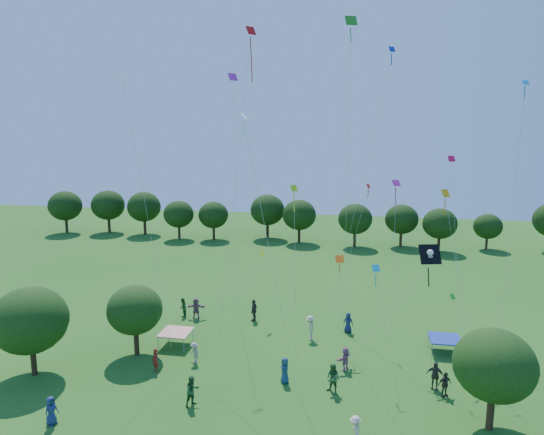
% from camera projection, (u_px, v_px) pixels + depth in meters
% --- Properties ---
extents(near_tree_west, '(4.84, 4.84, 6.00)m').
position_uv_depth(near_tree_west, '(30.00, 320.00, 31.50)').
color(near_tree_west, '#422B19').
rests_on(near_tree_west, ground).
extents(near_tree_north, '(3.91, 3.91, 5.18)m').
position_uv_depth(near_tree_north, '(135.00, 310.00, 34.46)').
color(near_tree_north, '#422B19').
rests_on(near_tree_north, ground).
extents(near_tree_east, '(4.27, 4.27, 5.64)m').
position_uv_depth(near_tree_east, '(494.00, 365.00, 25.65)').
color(near_tree_east, '#422B19').
rests_on(near_tree_east, ground).
extents(treeline, '(88.01, 8.77, 6.77)m').
position_uv_depth(treeline, '(313.00, 215.00, 69.69)').
color(treeline, '#422B19').
rests_on(treeline, ground).
extents(tent_red_stripe, '(2.20, 2.20, 1.10)m').
position_uv_depth(tent_red_stripe, '(176.00, 332.00, 36.41)').
color(tent_red_stripe, '#E5481A').
rests_on(tent_red_stripe, ground).
extents(tent_blue, '(2.20, 2.20, 1.10)m').
position_uv_depth(tent_blue, '(445.00, 339.00, 35.24)').
color(tent_blue, '#18349C').
rests_on(tent_blue, ground).
extents(crowd_person_0, '(0.87, 0.56, 1.63)m').
position_uv_depth(crowd_person_0, '(348.00, 323.00, 38.83)').
color(crowd_person_0, '#1A244E').
rests_on(crowd_person_0, ground).
extents(crowd_person_1, '(0.70, 0.55, 1.65)m').
position_uv_depth(crowd_person_1, '(528.00, 363.00, 31.96)').
color(crowd_person_1, maroon).
rests_on(crowd_person_1, ground).
extents(crowd_person_2, '(1.05, 0.87, 1.88)m').
position_uv_depth(crowd_person_2, '(333.00, 379.00, 29.76)').
color(crowd_person_2, '#29612A').
rests_on(crowd_person_2, ground).
extents(crowd_person_3, '(0.65, 1.10, 1.58)m').
position_uv_depth(crowd_person_3, '(355.00, 430.00, 24.84)').
color(crowd_person_3, beige).
rests_on(crowd_person_3, ground).
extents(crowd_person_4, '(1.14, 0.72, 1.80)m').
position_uv_depth(crowd_person_4, '(435.00, 375.00, 30.24)').
color(crowd_person_4, '#3E3A32').
rests_on(crowd_person_4, ground).
extents(crowd_person_5, '(1.25, 1.59, 1.63)m').
position_uv_depth(crowd_person_5, '(345.00, 359.00, 32.64)').
color(crowd_person_5, '#A15E88').
rests_on(crowd_person_5, ground).
extents(crowd_person_6, '(0.64, 0.90, 1.63)m').
position_uv_depth(crowd_person_6, '(51.00, 411.00, 26.57)').
color(crowd_person_6, navy).
rests_on(crowd_person_6, ground).
extents(crowd_person_7, '(0.64, 0.70, 1.58)m').
position_uv_depth(crowd_person_7, '(485.00, 360.00, 32.51)').
color(crowd_person_7, maroon).
rests_on(crowd_person_7, ground).
extents(crowd_person_8, '(0.94, 1.01, 1.83)m').
position_uv_depth(crowd_person_8, '(192.00, 391.00, 28.40)').
color(crowd_person_8, '#235325').
rests_on(crowd_person_8, ground).
extents(crowd_person_9, '(0.87, 1.34, 1.89)m').
position_uv_depth(crowd_person_9, '(310.00, 328.00, 37.50)').
color(crowd_person_9, '#B6B491').
rests_on(crowd_person_9, ground).
extents(crowd_person_10, '(0.66, 1.18, 1.90)m').
position_uv_depth(crowd_person_10, '(254.00, 310.00, 41.14)').
color(crowd_person_10, '#3A322F').
rests_on(crowd_person_10, ground).
extents(crowd_person_11, '(1.75, 0.78, 1.81)m').
position_uv_depth(crowd_person_11, '(196.00, 308.00, 41.75)').
color(crowd_person_11, '#89506D').
rests_on(crowd_person_11, ground).
extents(crowd_person_12, '(0.72, 0.94, 1.69)m').
position_uv_depth(crowd_person_12, '(285.00, 370.00, 31.01)').
color(crowd_person_12, navy).
rests_on(crowd_person_12, ground).
extents(crowd_person_13, '(0.72, 0.66, 1.61)m').
position_uv_depth(crowd_person_13, '(155.00, 360.00, 32.47)').
color(crowd_person_13, maroon).
rests_on(crowd_person_13, ground).
extents(crowd_person_14, '(0.49, 0.84, 1.65)m').
position_uv_depth(crowd_person_14, '(183.00, 307.00, 42.21)').
color(crowd_person_14, '#285725').
rests_on(crowd_person_14, ground).
extents(crowd_person_15, '(1.02, 0.99, 1.50)m').
position_uv_depth(crowd_person_15, '(194.00, 353.00, 33.68)').
color(crowd_person_15, '#A99F87').
rests_on(crowd_person_15, ground).
extents(crowd_person_16, '(1.00, 0.80, 1.56)m').
position_uv_depth(crowd_person_16, '(445.00, 384.00, 29.43)').
color(crowd_person_16, '#392F2D').
rests_on(crowd_person_16, ground).
extents(pirate_kite, '(6.23, 1.83, 8.47)m').
position_uv_depth(pirate_kite, '(428.00, 256.00, 26.56)').
color(pirate_kite, black).
extents(red_high_kite, '(1.08, 7.54, 21.72)m').
position_uv_depth(red_high_kite, '(245.00, 93.00, 32.59)').
color(red_high_kite, red).
extents(small_kite_0, '(0.76, 1.08, 5.71)m').
position_uv_depth(small_kite_0, '(340.00, 266.00, 35.40)').
color(small_kite_0, '#E1590D').
extents(small_kite_1, '(2.53, 0.69, 10.66)m').
position_uv_depth(small_kite_1, '(449.00, 215.00, 33.83)').
color(small_kite_1, orange).
extents(small_kite_2, '(0.48, 0.63, 11.54)m').
position_uv_depth(small_kite_2, '(295.00, 230.00, 28.81)').
color(small_kite_2, '#B1E114').
extents(small_kite_3, '(0.85, 2.50, 21.96)m').
position_uv_depth(small_kite_3, '(350.00, 85.00, 32.10)').
color(small_kite_3, '#227A16').
extents(small_kite_4, '(0.38, 0.59, 17.45)m').
position_uv_depth(small_kite_4, '(515.00, 183.00, 28.14)').
color(small_kite_4, '#1588DA').
extents(small_kite_5, '(0.68, 3.68, 11.22)m').
position_uv_depth(small_kite_5, '(395.00, 211.00, 34.21)').
color(small_kite_5, '#99197A').
extents(small_kite_6, '(3.09, 0.45, 15.51)m').
position_uv_depth(small_kite_6, '(260.00, 200.00, 24.53)').
color(small_kite_6, white).
extents(small_kite_7, '(1.44, 1.58, 6.20)m').
position_uv_depth(small_kite_7, '(378.00, 281.00, 31.25)').
color(small_kite_7, '#0DAACD').
extents(small_kite_8, '(1.71, 0.39, 12.96)m').
position_uv_depth(small_kite_8, '(454.00, 204.00, 33.98)').
color(small_kite_8, red).
extents(small_kite_9, '(2.55, 0.41, 10.57)m').
position_uv_depth(small_kite_9, '(360.00, 219.00, 38.61)').
color(small_kite_9, '#FF280D').
extents(small_kite_10, '(2.69, 0.80, 4.72)m').
position_uv_depth(small_kite_10, '(260.00, 259.00, 40.97)').
color(small_kite_10, '#BBE314').
extents(small_kite_11, '(2.81, 1.22, 4.27)m').
position_uv_depth(small_kite_11, '(459.00, 309.00, 31.11)').
color(small_kite_11, '#1B901A').
extents(small_kite_12, '(4.32, 0.81, 20.98)m').
position_uv_depth(small_kite_12, '(374.00, 127.00, 37.76)').
color(small_kite_12, '#1127B1').
extents(small_kite_13, '(0.80, 2.53, 18.98)m').
position_uv_depth(small_kite_13, '(234.00, 125.00, 37.57)').
color(small_kite_13, '#9B1A9C').
extents(small_kite_14, '(4.26, 3.13, 18.62)m').
position_uv_depth(small_kite_14, '(134.00, 140.00, 33.42)').
color(small_kite_14, silver).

